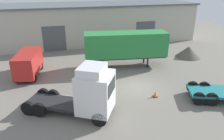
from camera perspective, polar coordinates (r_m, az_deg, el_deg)
name	(u,v)px	position (r m, az deg, el deg)	size (l,w,h in m)	color
ground_plane	(137,87)	(21.06, 6.47, -4.49)	(60.00, 60.00, 0.00)	slate
warehouse_building	(96,22)	(36.88, -4.15, 12.29)	(32.24, 9.01, 6.07)	#B7B2A3
tractor_unit_white	(88,93)	(16.08, -6.30, -5.88)	(7.10, 5.53, 4.03)	silver
container_trailer_green	(125,45)	(25.22, 3.48, 6.49)	(9.61, 3.77, 4.05)	#28843D
delivery_van_red	(29,63)	(24.78, -20.90, 1.78)	(2.85, 5.34, 2.52)	red
gravel_pile	(188,52)	(30.63, 19.35, 4.51)	(3.29, 3.29, 1.46)	#565147
traffic_cone	(155,94)	(19.54, 11.19, -6.22)	(0.40, 0.40, 0.55)	black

